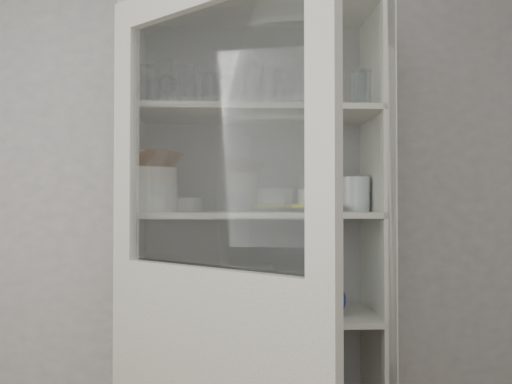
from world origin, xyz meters
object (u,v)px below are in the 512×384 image
(glass_platter, at_px, (315,210))
(plate_stack_back, at_px, (175,205))
(goblet_2, at_px, (280,98))
(yellow_trivet, at_px, (315,206))
(mug_blue, at_px, (330,304))
(plate_stack_front, at_px, (152,198))
(teal_jar, at_px, (272,295))
(white_canister, at_px, (177,294))
(terracotta_bowl, at_px, (152,160))
(grey_bowl_stack, at_px, (354,194))
(measuring_cups, at_px, (173,312))
(goblet_1, at_px, (225,97))
(pantry_cabinet, at_px, (255,290))
(white_ramekin, at_px, (315,197))
(mug_teal, at_px, (288,298))
(cream_bowl, at_px, (152,176))
(cupboard_door, at_px, (209,344))
(goblet_3, at_px, (314,95))
(mug_white, at_px, (284,304))

(glass_platter, bearing_deg, plate_stack_back, 169.62)
(goblet_2, xyz_separation_m, yellow_trivet, (0.13, -0.11, -0.46))
(mug_blue, bearing_deg, plate_stack_front, 161.25)
(plate_stack_front, bearing_deg, teal_jar, 12.12)
(plate_stack_front, xyz_separation_m, white_canister, (0.09, 0.05, -0.38))
(plate_stack_front, xyz_separation_m, terracotta_bowl, (-0.00, 0.00, 0.15))
(grey_bowl_stack, relative_size, measuring_cups, 1.39)
(teal_jar, bearing_deg, goblet_1, 171.71)
(pantry_cabinet, relative_size, goblet_1, 13.44)
(white_ramekin, relative_size, teal_jar, 1.27)
(white_canister, bearing_deg, mug_teal, 0.39)
(measuring_cups, bearing_deg, mug_teal, 12.21)
(cream_bowl, xyz_separation_m, grey_bowl_stack, (0.81, 0.05, -0.07))
(cupboard_door, bearing_deg, plate_stack_back, 146.85)
(cream_bowl, bearing_deg, mug_teal, 5.90)
(glass_platter, distance_m, mug_blue, 0.38)
(goblet_1, distance_m, terracotta_bowl, 0.42)
(yellow_trivet, distance_m, grey_bowl_stack, 0.17)
(cream_bowl, bearing_deg, goblet_3, 11.18)
(goblet_3, relative_size, mug_blue, 1.48)
(goblet_3, relative_size, white_ramekin, 1.29)
(plate_stack_back, distance_m, mug_white, 0.61)
(yellow_trivet, relative_size, mug_white, 1.62)
(goblet_2, xyz_separation_m, mug_blue, (0.17, -0.20, -0.83))
(goblet_3, height_order, teal_jar, goblet_3)
(teal_jar, bearing_deg, cream_bowl, -167.88)
(goblet_1, distance_m, plate_stack_front, 0.52)
(pantry_cabinet, distance_m, yellow_trivet, 0.42)
(cream_bowl, xyz_separation_m, white_ramekin, (0.65, 0.04, -0.08))
(pantry_cabinet, distance_m, teal_jar, 0.07)
(grey_bowl_stack, xyz_separation_m, mug_blue, (-0.12, -0.10, -0.42))
(plate_stack_front, bearing_deg, grey_bowl_stack, 3.64)
(pantry_cabinet, distance_m, mug_teal, 0.14)
(goblet_1, distance_m, cream_bowl, 0.46)
(cupboard_door, xyz_separation_m, plate_stack_back, (-0.17, 0.64, 0.42))
(goblet_2, bearing_deg, teal_jar, -128.05)
(goblet_2, bearing_deg, goblet_1, -175.10)
(goblet_1, height_order, measuring_cups, goblet_1)
(plate_stack_front, relative_size, white_ramekin, 1.48)
(pantry_cabinet, relative_size, measuring_cups, 20.79)
(yellow_trivet, relative_size, mug_blue, 1.50)
(yellow_trivet, xyz_separation_m, grey_bowl_stack, (0.16, 0.01, 0.05))
(terracotta_bowl, bearing_deg, white_ramekin, 3.82)
(cupboard_door, relative_size, mug_white, 18.15)
(goblet_1, bearing_deg, white_ramekin, -13.60)
(goblet_2, xyz_separation_m, mug_white, (-0.01, -0.22, -0.83))
(mug_teal, bearing_deg, cream_bowl, -170.51)
(yellow_trivet, height_order, white_canister, yellow_trivet)
(glass_platter, relative_size, grey_bowl_stack, 2.13)
(white_ramekin, height_order, grey_bowl_stack, grey_bowl_stack)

